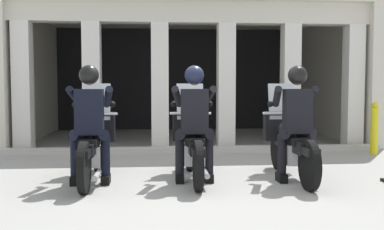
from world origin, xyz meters
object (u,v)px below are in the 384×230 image
police_officer_left (90,114)px  bollard_kerbside (374,128)px  police_officer_center (194,113)px  motorcycle_right (290,143)px  motorcycle_center (193,143)px  motorcycle_left (93,144)px  police_officer_right (297,113)px

police_officer_left → bollard_kerbside: 5.54m
police_officer_center → motorcycle_right: (1.39, 0.20, -0.44)m
motorcycle_center → bollard_kerbside: 4.13m
motorcycle_left → motorcycle_right: size_ratio=1.00×
motorcycle_center → police_officer_center: (-0.00, -0.28, 0.44)m
police_officer_right → bollard_kerbside: bearing=44.0°
motorcycle_left → police_officer_right: size_ratio=1.29×
motorcycle_left → police_officer_left: police_officer_left is taller
police_officer_center → police_officer_right: bearing=-13.7°
motorcycle_right → police_officer_right: bearing=-91.4°
police_officer_center → police_officer_right: size_ratio=1.00×
motorcycle_left → police_officer_center: 1.48m
motorcycle_left → police_officer_right: police_officer_right is taller
motorcycle_right → motorcycle_left: bearing=177.5°
motorcycle_center → bollard_kerbside: (3.66, 1.92, -0.00)m
police_officer_center → police_officer_right: (1.39, -0.09, 0.00)m
police_officer_left → motorcycle_right: bearing=4.5°
police_officer_left → motorcycle_center: bearing=12.3°
police_officer_right → bollard_kerbside: 3.25m
motorcycle_center → bollard_kerbside: bearing=17.4°
police_officer_center → bollard_kerbside: bearing=20.8°
bollard_kerbside → motorcycle_right: bearing=-138.6°
motorcycle_left → police_officer_left: bearing=-90.2°
motorcycle_left → police_officer_right: (2.78, -0.35, 0.44)m
motorcycle_left → bollard_kerbside: size_ratio=2.03×
motorcycle_center → police_officer_right: (1.39, -0.37, 0.44)m
motorcycle_center → police_officer_left: bearing=-177.9°
motorcycle_center → police_officer_center: police_officer_center is taller
police_officer_center → bollard_kerbside: police_officer_center is taller
police_officer_center → motorcycle_right: 1.47m
police_officer_center → bollard_kerbside: (3.66, 2.20, -0.44)m
police_officer_left → motorcycle_right: police_officer_left is taller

